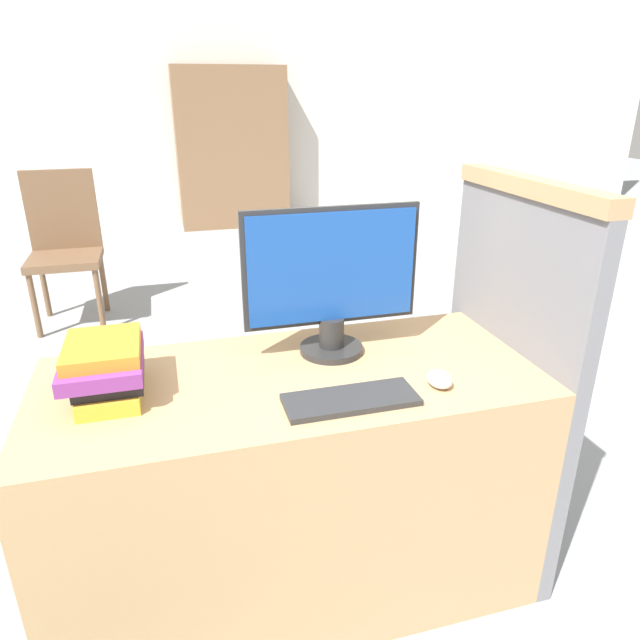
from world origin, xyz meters
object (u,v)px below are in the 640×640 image
at_px(far_chair, 64,241).
at_px(book_stack, 106,368).
at_px(mouse, 439,379).
at_px(monitor, 332,279).
at_px(keyboard, 351,400).

bearing_deg(far_chair, book_stack, -122.01).
relative_size(book_stack, far_chair, 0.28).
height_order(mouse, book_stack, book_stack).
height_order(monitor, book_stack, monitor).
xyz_separation_m(mouse, far_chair, (-1.29, 2.73, -0.21)).
distance_m(mouse, book_stack, 0.87).
bearing_deg(monitor, far_chair, 113.76).
xyz_separation_m(keyboard, book_stack, (-0.59, 0.21, 0.07)).
xyz_separation_m(book_stack, far_chair, (-0.45, 2.54, -0.26)).
height_order(monitor, keyboard, monitor).
height_order(monitor, mouse, monitor).
distance_m(monitor, keyboard, 0.37).
bearing_deg(keyboard, far_chair, 110.70).
distance_m(monitor, mouse, 0.41).
bearing_deg(mouse, book_stack, 167.27).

